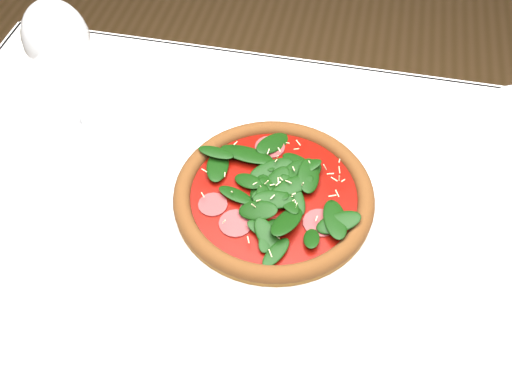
# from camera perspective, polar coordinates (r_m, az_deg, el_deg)

# --- Properties ---
(dining_table) EXTENTS (1.21, 0.81, 0.75)m
(dining_table) POSITION_cam_1_polar(r_m,az_deg,el_deg) (0.86, 3.55, -9.56)
(dining_table) COLOR white
(dining_table) RESTS_ON ground
(plate) EXTENTS (0.33, 0.33, 0.01)m
(plate) POSITION_cam_1_polar(r_m,az_deg,el_deg) (0.81, 1.75, -0.96)
(plate) COLOR silver
(plate) RESTS_ON dining_table
(pizza) EXTENTS (0.29, 0.29, 0.04)m
(pizza) POSITION_cam_1_polar(r_m,az_deg,el_deg) (0.79, 1.79, -0.14)
(pizza) COLOR brown
(pizza) RESTS_ON plate
(wine_glass) EXTENTS (0.09, 0.09, 0.22)m
(wine_glass) POSITION_cam_1_polar(r_m,az_deg,el_deg) (0.86, -19.20, 13.87)
(wine_glass) COLOR white
(wine_glass) RESTS_ON dining_table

